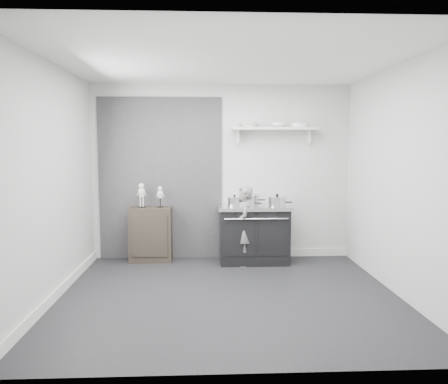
# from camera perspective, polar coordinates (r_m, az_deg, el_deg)

# --- Properties ---
(ground) EXTENTS (4.00, 4.00, 0.00)m
(ground) POSITION_cam_1_polar(r_m,az_deg,el_deg) (5.30, 0.53, -13.29)
(ground) COLOR black
(ground) RESTS_ON ground
(room_shell) EXTENTS (4.02, 3.62, 2.71)m
(room_shell) POSITION_cam_1_polar(r_m,az_deg,el_deg) (5.15, -0.53, 4.73)
(room_shell) COLOR #BCBCB9
(room_shell) RESTS_ON ground
(wall_shelf) EXTENTS (1.30, 0.26, 0.24)m
(wall_shelf) POSITION_cam_1_polar(r_m,az_deg,el_deg) (6.77, 6.60, 8.14)
(wall_shelf) COLOR silver
(wall_shelf) RESTS_ON room_shell
(stove) EXTENTS (1.08, 0.68, 0.87)m
(stove) POSITION_cam_1_polar(r_m,az_deg,el_deg) (6.65, 3.89, -5.42)
(stove) COLOR black
(stove) RESTS_ON ground
(side_cabinet) EXTENTS (0.64, 0.37, 0.83)m
(side_cabinet) POSITION_cam_1_polar(r_m,az_deg,el_deg) (6.79, -9.53, -5.45)
(side_cabinet) COLOR black
(side_cabinet) RESTS_ON ground
(child) EXTENTS (0.29, 0.44, 1.18)m
(child) POSITION_cam_1_polar(r_m,az_deg,el_deg) (6.43, 2.57, -4.42)
(child) COLOR slate
(child) RESTS_ON ground
(pot_front_left) EXTENTS (0.29, 0.21, 0.17)m
(pot_front_left) POSITION_cam_1_polar(r_m,az_deg,el_deg) (6.46, 1.40, -1.25)
(pot_front_left) COLOR #BCBCBE
(pot_front_left) RESTS_ON stove
(pot_back_left) EXTENTS (0.38, 0.29, 0.20)m
(pot_back_left) POSITION_cam_1_polar(r_m,az_deg,el_deg) (6.67, 3.41, -0.96)
(pot_back_left) COLOR #BCBCBE
(pot_back_left) RESTS_ON stove
(pot_front_right) EXTENTS (0.35, 0.26, 0.19)m
(pot_front_right) POSITION_cam_1_polar(r_m,az_deg,el_deg) (6.44, 6.96, -1.26)
(pot_front_right) COLOR #BCBCBE
(pot_front_right) RESTS_ON stove
(pot_front_center) EXTENTS (0.25, 0.17, 0.14)m
(pot_front_center) POSITION_cam_1_polar(r_m,az_deg,el_deg) (6.41, 3.44, -1.40)
(pot_front_center) COLOR #BCBCBE
(pot_front_center) RESTS_ON stove
(skeleton_full) EXTENTS (0.12, 0.08, 0.42)m
(skeleton_full) POSITION_cam_1_polar(r_m,az_deg,el_deg) (6.71, -10.72, -0.20)
(skeleton_full) COLOR beige
(skeleton_full) RESTS_ON side_cabinet
(skeleton_torso) EXTENTS (0.10, 0.07, 0.37)m
(skeleton_torso) POSITION_cam_1_polar(r_m,az_deg,el_deg) (6.68, -8.34, -0.43)
(skeleton_torso) COLOR beige
(skeleton_torso) RESTS_ON side_cabinet
(bowl_large) EXTENTS (0.30, 0.30, 0.07)m
(bowl_large) POSITION_cam_1_polar(r_m,az_deg,el_deg) (6.71, 3.30, 8.77)
(bowl_large) COLOR white
(bowl_large) RESTS_ON wall_shelf
(bowl_small) EXTENTS (0.22, 0.22, 0.07)m
(bowl_small) POSITION_cam_1_polar(r_m,az_deg,el_deg) (6.77, 7.14, 8.69)
(bowl_small) COLOR white
(bowl_small) RESTS_ON wall_shelf
(plate_stack) EXTENTS (0.26, 0.26, 0.06)m
(plate_stack) POSITION_cam_1_polar(r_m,az_deg,el_deg) (6.83, 9.83, 8.59)
(plate_stack) COLOR white
(plate_stack) RESTS_ON wall_shelf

